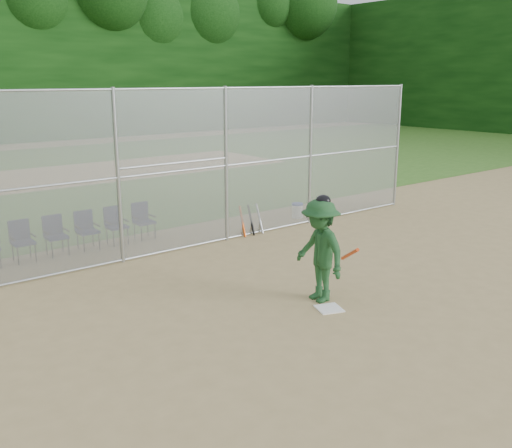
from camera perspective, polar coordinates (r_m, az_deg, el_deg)
ground at (r=11.01m, az=8.21°, el=-8.09°), size 100.00×100.00×0.00m
grass_strip at (r=26.34m, az=-21.57°, el=4.23°), size 100.00×100.00×0.00m
dirt_patch_far at (r=26.34m, az=-21.57°, el=4.24°), size 24.00×24.00×0.00m
backstop_fence at (r=14.23m, az=-6.32°, el=5.74°), size 16.09×0.09×4.00m
treeline at (r=27.96m, az=-23.92°, el=15.89°), size 81.00×60.00×11.00m
home_plate at (r=10.84m, az=7.32°, el=-8.38°), size 0.58×0.58×0.02m
batter_at_plate at (r=10.91m, az=6.41°, el=-2.62°), size 1.06×1.45×2.08m
water_cooler at (r=17.64m, az=4.16°, el=1.38°), size 0.36×0.36×0.45m
spare_bats at (r=15.62m, az=-0.50°, el=0.40°), size 0.66×0.36×0.83m
chair_3 at (r=14.39m, az=-22.27°, el=-1.64°), size 0.54×0.52×0.96m
chair_4 at (r=14.61m, az=-19.33°, el=-1.14°), size 0.54×0.52×0.96m
chair_5 at (r=14.87m, az=-16.48°, el=-0.65°), size 0.54×0.52×0.96m
chair_6 at (r=15.17m, az=-13.74°, el=-0.18°), size 0.54×0.52×0.96m
chair_7 at (r=15.50m, az=-11.12°, el=0.28°), size 0.54×0.52×0.96m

